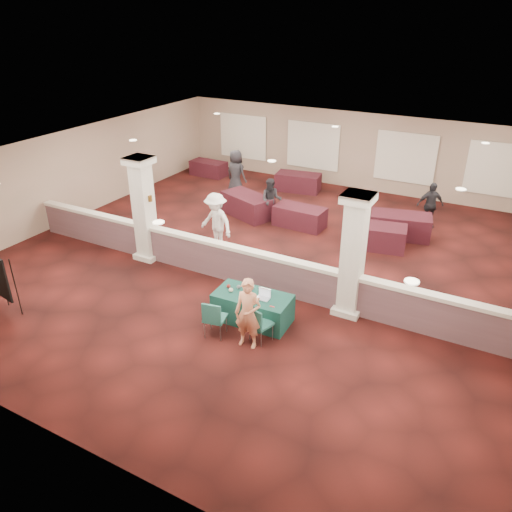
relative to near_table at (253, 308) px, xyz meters
The scene contains 32 objects.
ground 3.19m from the near_table, 109.05° to the left, with size 16.00×16.00×0.00m, color #401210.
wall_back 11.12m from the near_table, 95.38° to the left, with size 16.00×0.04×3.20m, color gray.
wall_front 5.25m from the near_table, 101.70° to the right, with size 16.00×0.04×3.20m, color gray.
wall_left 9.60m from the near_table, 161.63° to the left, with size 0.04×16.00×3.20m, color gray.
ceiling 4.26m from the near_table, 109.05° to the left, with size 16.00×16.00×0.02m, color white.
partition_wall 1.83m from the near_table, 124.63° to the left, with size 15.60×0.28×1.10m.
column_left 4.94m from the near_table, 161.70° to the left, with size 0.72×0.72×3.20m.
column_right 2.78m from the near_table, 37.37° to the left, with size 0.72×0.72×3.20m.
sconce_left 5.30m from the near_table, 162.70° to the left, with size 0.12×0.12×0.18m.
sconce_right 4.80m from the near_table, 160.58° to the left, with size 0.12×0.12×0.18m.
near_table is the anchor object (origin of this frame).
conf_chair_main 0.93m from the near_table, 52.70° to the right, with size 0.57×0.57×0.93m.
conf_chair_side 1.17m from the near_table, 113.36° to the right, with size 0.57×0.57×0.96m.
woman 1.14m from the near_table, 66.87° to the right, with size 0.62×0.41×1.71m, color tan.
far_table_front_left 6.96m from the near_table, 120.51° to the left, with size 2.00×1.00×0.81m, color black.
far_table_front_center 6.16m from the near_table, 103.18° to the left, with size 1.78×0.89×0.72m, color black.
far_table_front_right 5.79m from the near_table, 75.36° to the left, with size 1.87×0.94×0.76m, color black.
far_table_back_left 12.09m from the near_table, 128.55° to the left, with size 1.64×0.82×0.66m, color black.
far_table_back_center 9.97m from the near_table, 107.72° to the left, with size 1.83×0.91×0.74m, color black.
far_table_back_right 7.08m from the near_table, 74.08° to the left, with size 1.98×0.99×0.80m, color black.
attendee_a 6.52m from the near_table, 112.95° to the left, with size 0.76×0.42×1.58m, color black.
attendee_b 4.26m from the near_table, 134.71° to the left, with size 1.22×0.56×1.90m, color white.
attendee_c 8.55m from the near_table, 72.26° to the left, with size 0.96×0.46×1.63m, color black.
attendee_d 9.25m from the near_table, 123.07° to the left, with size 0.93×0.51×1.89m, color black.
laptop_base 0.48m from the near_table, ahead, with size 0.33×0.23×0.02m, color #B8B8BC.
laptop_screen 0.58m from the near_table, 14.92° to the left, with size 0.33×0.01×0.22m, color #B8B8BC.
screen_glow 0.56m from the near_table, 13.64° to the left, with size 0.30×0.00×0.19m, color silver.
knitting 0.46m from the near_table, 75.99° to the right, with size 0.40×0.30×0.03m, color #AE481B.
yarn_cream 0.70m from the near_table, 167.00° to the right, with size 0.11×0.11×0.11m, color beige.
yarn_red 0.81m from the near_table, behind, with size 0.10×0.10×0.10m, color maroon.
yarn_grey 0.62m from the near_table, 167.77° to the left, with size 0.10×0.10×0.10m, color #454549.
scissors 0.79m from the near_table, 20.61° to the right, with size 0.12×0.03×0.01m, color red.
Camera 1 is at (6.10, -12.14, 7.05)m, focal length 35.00 mm.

